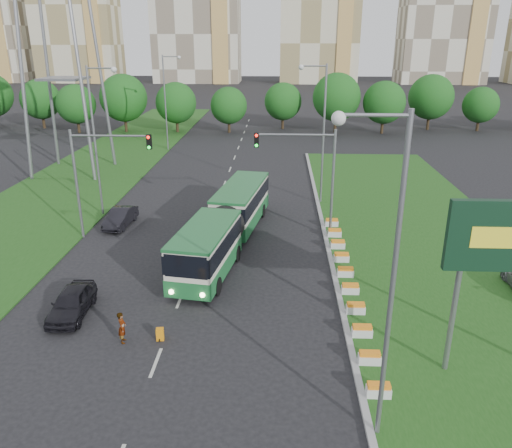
{
  "coord_description": "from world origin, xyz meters",
  "views": [
    {
      "loc": [
        2.46,
        -24.92,
        13.9
      ],
      "look_at": [
        1.07,
        5.4,
        2.6
      ],
      "focal_mm": 35.0,
      "sensor_mm": 36.0,
      "label": 1
    }
  ],
  "objects_px": {
    "articulated_bus": "(225,223)",
    "pedestrian": "(122,327)",
    "traffic_mast_median": "(311,166)",
    "car_left_near": "(72,302)",
    "shopping_trolley": "(160,334)",
    "car_left_far": "(120,217)",
    "traffic_mast_left": "(97,167)"
  },
  "relations": [
    {
      "from": "traffic_mast_left",
      "to": "traffic_mast_median",
      "type": "bearing_deg",
      "value": 3.77
    },
    {
      "from": "traffic_mast_median",
      "to": "car_left_near",
      "type": "bearing_deg",
      "value": -137.75
    },
    {
      "from": "pedestrian",
      "to": "shopping_trolley",
      "type": "xyz_separation_m",
      "value": [
        1.76,
        0.27,
        -0.5
      ]
    },
    {
      "from": "traffic_mast_median",
      "to": "car_left_far",
      "type": "distance_m",
      "value": 15.47
    },
    {
      "from": "articulated_bus",
      "to": "pedestrian",
      "type": "xyz_separation_m",
      "value": [
        -3.77,
        -12.21,
        -0.94
      ]
    },
    {
      "from": "car_left_far",
      "to": "pedestrian",
      "type": "relative_size",
      "value": 2.62
    },
    {
      "from": "car_left_far",
      "to": "pedestrian",
      "type": "height_order",
      "value": "pedestrian"
    },
    {
      "from": "traffic_mast_median",
      "to": "shopping_trolley",
      "type": "distance_m",
      "value": 17.01
    },
    {
      "from": "car_left_near",
      "to": "pedestrian",
      "type": "xyz_separation_m",
      "value": [
        3.46,
        -2.43,
        0.08
      ]
    },
    {
      "from": "pedestrian",
      "to": "car_left_far",
      "type": "bearing_deg",
      "value": 7.39
    },
    {
      "from": "traffic_mast_left",
      "to": "car_left_far",
      "type": "bearing_deg",
      "value": 79.14
    },
    {
      "from": "pedestrian",
      "to": "shopping_trolley",
      "type": "distance_m",
      "value": 1.85
    },
    {
      "from": "articulated_bus",
      "to": "pedestrian",
      "type": "height_order",
      "value": "articulated_bus"
    },
    {
      "from": "traffic_mast_left",
      "to": "articulated_bus",
      "type": "distance_m",
      "value": 9.94
    },
    {
      "from": "traffic_mast_median",
      "to": "articulated_bus",
      "type": "bearing_deg",
      "value": -159.71
    },
    {
      "from": "car_left_far",
      "to": "shopping_trolley",
      "type": "xyz_separation_m",
      "value": [
        6.69,
        -15.65,
        -0.39
      ]
    },
    {
      "from": "articulated_bus",
      "to": "car_left_near",
      "type": "xyz_separation_m",
      "value": [
        -7.23,
        -9.78,
        -1.02
      ]
    },
    {
      "from": "car_left_far",
      "to": "articulated_bus",
      "type": "bearing_deg",
      "value": -18.66
    },
    {
      "from": "car_left_far",
      "to": "traffic_mast_median",
      "type": "bearing_deg",
      "value": -1.44
    },
    {
      "from": "traffic_mast_left",
      "to": "shopping_trolley",
      "type": "bearing_deg",
      "value": -61.39
    },
    {
      "from": "car_left_near",
      "to": "shopping_trolley",
      "type": "distance_m",
      "value": 5.66
    },
    {
      "from": "articulated_bus",
      "to": "car_left_far",
      "type": "relative_size",
      "value": 4.09
    },
    {
      "from": "traffic_mast_left",
      "to": "car_left_near",
      "type": "distance_m",
      "value": 12.08
    },
    {
      "from": "traffic_mast_median",
      "to": "traffic_mast_left",
      "type": "relative_size",
      "value": 1.0
    },
    {
      "from": "car_left_near",
      "to": "car_left_far",
      "type": "relative_size",
      "value": 1.01
    },
    {
      "from": "traffic_mast_left",
      "to": "articulated_bus",
      "type": "relative_size",
      "value": 0.46
    },
    {
      "from": "traffic_mast_left",
      "to": "shopping_trolley",
      "type": "height_order",
      "value": "traffic_mast_left"
    },
    {
      "from": "car_left_near",
      "to": "pedestrian",
      "type": "distance_m",
      "value": 4.23
    },
    {
      "from": "car_left_near",
      "to": "car_left_far",
      "type": "distance_m",
      "value": 13.57
    },
    {
      "from": "traffic_mast_left",
      "to": "car_left_near",
      "type": "xyz_separation_m",
      "value": [
        1.96,
        -10.99,
        -4.62
      ]
    },
    {
      "from": "car_left_near",
      "to": "traffic_mast_median",
      "type": "bearing_deg",
      "value": 39.56
    },
    {
      "from": "car_left_far",
      "to": "shopping_trolley",
      "type": "relative_size",
      "value": 6.86
    }
  ]
}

